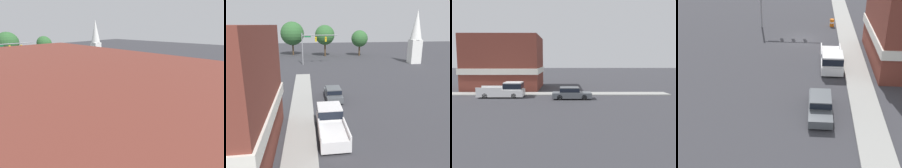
# 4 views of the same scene
# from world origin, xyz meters

# --- Properties ---
(far_signal_assembly) EXTENTS (7.82, 0.49, 6.89)m
(far_signal_assembly) POSITION_xyz_m (-3.34, 40.35, 5.01)
(far_signal_assembly) COLOR gray
(far_signal_assembly) RESTS_ON ground
(car_lead) EXTENTS (1.80, 4.72, 1.47)m
(car_lead) POSITION_xyz_m (-2.01, 16.37, 0.77)
(car_lead) COLOR black
(car_lead) RESTS_ON ground
(pickup_truck_parked) EXTENTS (2.12, 5.76, 1.97)m
(pickup_truck_parked) POSITION_xyz_m (-3.24, 8.13, 0.96)
(pickup_truck_parked) COLOR black
(pickup_truck_parked) RESTS_ON ground
(church_steeple) EXTENTS (2.62, 2.62, 11.84)m
(church_steeple) POSITION_xyz_m (19.56, 38.75, 6.20)
(church_steeple) COLOR white
(church_steeple) RESTS_ON ground
(backdrop_tree_left_mid) EXTENTS (5.39, 5.39, 8.55)m
(backdrop_tree_left_mid) POSITION_xyz_m (0.30, 53.22, 5.83)
(backdrop_tree_left_mid) COLOR #4C3823
(backdrop_tree_left_mid) RESTS_ON ground
(backdrop_tree_center) EXTENTS (4.60, 4.60, 7.11)m
(backdrop_tree_center) POSITION_xyz_m (10.04, 52.78, 4.79)
(backdrop_tree_center) COLOR #4C3823
(backdrop_tree_center) RESTS_ON ground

